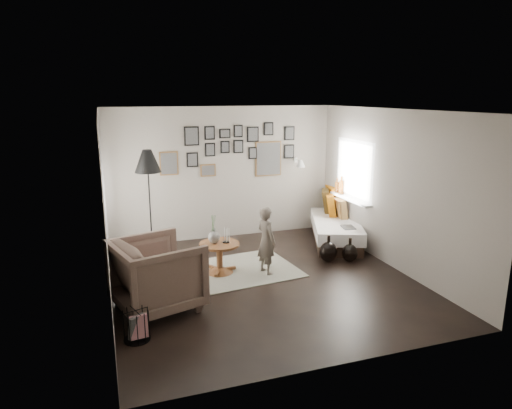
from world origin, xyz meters
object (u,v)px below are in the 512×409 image
object	(u,v)px
pedestal_table	(220,259)
magazine_basket	(136,325)
armchair	(157,274)
vase	(214,235)
floor_lamp	(148,165)
demijohn_small	(350,253)
daybed	(333,225)
demijohn_large	(328,252)
child	(266,241)

from	to	relation	value
pedestal_table	magazine_basket	bearing A→B (deg)	-130.28
armchair	magazine_basket	bearing A→B (deg)	139.00
vase	armchair	bearing A→B (deg)	-136.32
vase	floor_lamp	world-z (taller)	floor_lamp
pedestal_table	demijohn_small	bearing A→B (deg)	-5.57
pedestal_table	vase	xyz separation A→B (m)	(-0.08, 0.02, 0.41)
magazine_basket	floor_lamp	bearing A→B (deg)	80.09
vase	daybed	world-z (taller)	vase
demijohn_large	pedestal_table	bearing A→B (deg)	177.01
floor_lamp	magazine_basket	xyz separation A→B (m)	(-0.49, -2.78, -1.47)
armchair	demijohn_large	bearing A→B (deg)	-90.49
magazine_basket	pedestal_table	bearing A→B (deg)	49.72
pedestal_table	vase	size ratio (longest dim) A/B	1.40
pedestal_table	magazine_basket	xyz separation A→B (m)	(-1.44, -1.69, -0.05)
armchair	demijohn_large	size ratio (longest dim) A/B	2.30
armchair	demijohn_large	distance (m)	3.12
vase	daybed	distance (m)	2.81
demijohn_large	child	size ratio (longest dim) A/B	0.42
child	daybed	bearing A→B (deg)	-72.68
floor_lamp	child	size ratio (longest dim) A/B	1.74
floor_lamp	demijohn_large	distance (m)	3.42
daybed	demijohn_small	distance (m)	1.21
floor_lamp	demijohn_large	bearing A→B (deg)	-22.55
floor_lamp	magazine_basket	bearing A→B (deg)	-99.91
pedestal_table	vase	bearing A→B (deg)	165.96
vase	demijohn_large	bearing A→B (deg)	-3.45
magazine_basket	demijohn_large	world-z (taller)	demijohn_large
magazine_basket	demijohn_large	xyz separation A→B (m)	(3.34, 1.60, -0.00)
floor_lamp	magazine_basket	world-z (taller)	floor_lamp
daybed	demijohn_large	xyz separation A→B (m)	(-0.65, -1.04, -0.12)
vase	demijohn_small	world-z (taller)	vase
floor_lamp	demijohn_large	size ratio (longest dim) A/B	4.13
pedestal_table	floor_lamp	distance (m)	2.02
pedestal_table	magazine_basket	size ratio (longest dim) A/B	1.70
demijohn_small	child	xyz separation A→B (m)	(-1.54, -0.02, 0.39)
armchair	daybed	bearing A→B (deg)	-78.89
pedestal_table	vase	distance (m)	0.42
magazine_basket	daybed	bearing A→B (deg)	33.47
armchair	floor_lamp	xyz separation A→B (m)	(0.14, 2.03, 1.17)
vase	pedestal_table	bearing A→B (deg)	-14.04
pedestal_table	daybed	size ratio (longest dim) A/B	0.30
armchair	floor_lamp	size ratio (longest dim) A/B	0.56
magazine_basket	demijohn_large	distance (m)	3.70
floor_lamp	child	bearing A→B (deg)	-38.65
vase	magazine_basket	world-z (taller)	vase
demijohn_large	daybed	bearing A→B (deg)	58.04
daybed	armchair	world-z (taller)	armchair
vase	demijohn_large	world-z (taller)	vase
demijohn_large	magazine_basket	bearing A→B (deg)	-154.45
armchair	floor_lamp	bearing A→B (deg)	-20.25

